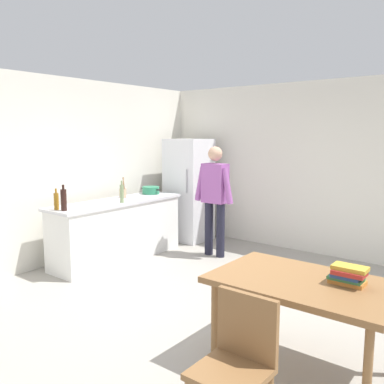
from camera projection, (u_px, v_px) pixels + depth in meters
name	position (u px, v px, depth m)	size (l,w,h in m)	color
ground_plane	(188.00, 311.00, 4.43)	(14.00, 14.00, 0.00)	#9E998E
wall_back	(305.00, 168.00, 6.58)	(6.40, 0.12, 2.70)	silver
wall_left	(57.00, 171.00, 5.98)	(0.12, 5.60, 2.70)	silver
kitchen_counter	(118.00, 230.00, 6.21)	(0.64, 2.20, 0.90)	white
refrigerator	(189.00, 190.00, 7.33)	(0.70, 0.67, 1.80)	white
person	(215.00, 194.00, 6.31)	(0.70, 0.22, 1.70)	#1E1E2D
dining_table	(303.00, 289.00, 3.25)	(1.40, 0.90, 0.75)	olive
chair	(237.00, 358.00, 2.51)	(0.42, 0.42, 0.91)	olive
cooking_pot	(151.00, 190.00, 6.83)	(0.40, 0.28, 0.12)	#2D845B
utensil_jar	(123.00, 192.00, 6.44)	(0.11, 0.11, 0.32)	tan
bottle_oil_amber	(56.00, 201.00, 5.40)	(0.06, 0.06, 0.28)	#996619
bottle_wine_dark	(64.00, 200.00, 5.32)	(0.08, 0.08, 0.34)	black
bottle_vinegar_tall	(122.00, 193.00, 5.94)	(0.06, 0.06, 0.32)	gray
book_stack	(348.00, 275.00, 3.12)	(0.28, 0.19, 0.15)	orange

